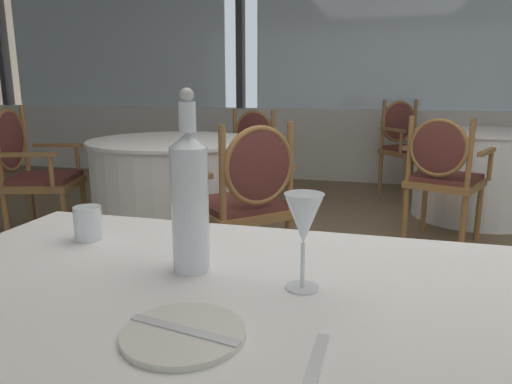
% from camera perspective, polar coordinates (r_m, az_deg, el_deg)
% --- Properties ---
extents(ground_plane, '(14.11, 14.11, 0.00)m').
position_cam_1_polar(ground_plane, '(2.28, 13.86, -17.39)').
color(ground_plane, '#756047').
extents(window_wall_far, '(10.85, 0.14, 2.78)m').
position_cam_1_polar(window_wall_far, '(5.70, 15.27, 12.12)').
color(window_wall_far, silver).
rests_on(window_wall_far, ground_plane).
extents(side_plate, '(0.19, 0.19, 0.01)m').
position_cam_1_polar(side_plate, '(0.77, -8.69, -16.43)').
color(side_plate, silver).
rests_on(side_plate, foreground_table).
extents(butter_knife, '(0.19, 0.05, 0.00)m').
position_cam_1_polar(butter_knife, '(0.77, -8.70, -16.09)').
color(butter_knife, silver).
rests_on(butter_knife, foreground_table).
extents(dinner_fork, '(0.02, 0.19, 0.00)m').
position_cam_1_polar(dinner_fork, '(0.69, 6.97, -20.39)').
color(dinner_fork, silver).
rests_on(dinner_fork, foreground_table).
extents(water_bottle, '(0.08, 0.08, 0.37)m').
position_cam_1_polar(water_bottle, '(0.97, -7.95, -0.79)').
color(water_bottle, white).
rests_on(water_bottle, foreground_table).
extents(wine_glass, '(0.07, 0.07, 0.19)m').
position_cam_1_polar(wine_glass, '(0.88, 5.74, -3.51)').
color(wine_glass, white).
rests_on(wine_glass, foreground_table).
extents(water_tumbler, '(0.07, 0.07, 0.08)m').
position_cam_1_polar(water_tumbler, '(1.26, -19.53, -3.54)').
color(water_tumbler, white).
rests_on(water_tumbler, foreground_table).
extents(background_table_0, '(1.21, 1.21, 0.75)m').
position_cam_1_polar(background_table_0, '(3.49, -9.56, 0.10)').
color(background_table_0, white).
rests_on(background_table_0, ground_plane).
extents(dining_chair_0_0, '(0.61, 0.56, 0.91)m').
position_cam_1_polar(dining_chair_0_0, '(4.29, -1.09, 4.91)').
color(dining_chair_0_0, olive).
rests_on(dining_chair_0_0, ground_plane).
extents(dining_chair_0_1, '(0.57, 0.62, 0.98)m').
position_cam_1_polar(dining_chair_0_1, '(3.75, -25.54, 2.93)').
color(dining_chair_0_1, olive).
rests_on(dining_chair_0_1, ground_plane).
extents(dining_chair_0_2, '(0.66, 0.66, 0.94)m').
position_cam_1_polar(dining_chair_0_2, '(2.54, -1.15, -0.26)').
color(dining_chair_0_2, olive).
rests_on(dining_chair_0_2, ground_plane).
extents(background_table_1, '(1.06, 1.06, 0.75)m').
position_cam_1_polar(background_table_1, '(4.50, 24.93, 1.93)').
color(background_table_1, white).
rests_on(background_table_1, ground_plane).
extents(dining_chair_1_0, '(0.66, 0.64, 0.98)m').
position_cam_1_polar(dining_chair_1_0, '(5.17, 17.48, 6.03)').
color(dining_chair_1_0, olive).
rests_on(dining_chair_1_0, ground_plane).
extents(dining_chair_1_1, '(0.64, 0.61, 0.92)m').
position_cam_1_polar(dining_chair_1_1, '(3.57, 21.49, 2.46)').
color(dining_chair_1_1, olive).
rests_on(dining_chair_1_1, ground_plane).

